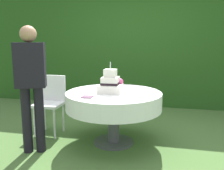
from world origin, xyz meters
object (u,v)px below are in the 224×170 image
(wedding_cake, at_px, (111,84))
(cake_table, at_px, (114,101))
(serving_plate_near, at_px, (95,87))
(standing_person, at_px, (31,81))
(garden_chair, at_px, (51,99))
(serving_plate_far, at_px, (144,90))
(napkin_stack, at_px, (87,97))

(wedding_cake, bearing_deg, cake_table, 3.56)
(serving_plate_near, bearing_deg, standing_person, -126.53)
(cake_table, distance_m, serving_plate_near, 0.48)
(garden_chair, relative_size, standing_person, 0.56)
(standing_person, bearing_deg, garden_chair, 97.40)
(wedding_cake, distance_m, garden_chair, 1.05)
(serving_plate_far, bearing_deg, wedding_cake, -155.33)
(serving_plate_near, relative_size, serving_plate_far, 0.73)
(cake_table, distance_m, napkin_stack, 0.47)
(napkin_stack, height_order, standing_person, standing_person)
(cake_table, xyz_separation_m, standing_person, (-0.94, -0.50, 0.33))
(serving_plate_far, distance_m, standing_person, 1.52)
(standing_person, bearing_deg, napkin_stack, 10.49)
(serving_plate_far, distance_m, napkin_stack, 0.86)
(wedding_cake, height_order, napkin_stack, wedding_cake)
(napkin_stack, bearing_deg, wedding_cake, 59.57)
(wedding_cake, distance_m, serving_plate_near, 0.45)
(wedding_cake, height_order, standing_person, standing_person)
(serving_plate_far, bearing_deg, cake_table, -153.51)
(serving_plate_near, height_order, standing_person, standing_person)
(wedding_cake, xyz_separation_m, garden_chair, (-0.99, 0.19, -0.30))
(cake_table, relative_size, serving_plate_near, 11.94)
(wedding_cake, height_order, serving_plate_near, wedding_cake)
(cake_table, xyz_separation_m, serving_plate_near, (-0.35, 0.30, 0.13))
(serving_plate_near, distance_m, garden_chair, 0.72)
(wedding_cake, xyz_separation_m, standing_person, (-0.90, -0.49, 0.09))
(napkin_stack, bearing_deg, standing_person, -169.51)
(serving_plate_far, xyz_separation_m, napkin_stack, (-0.65, -0.57, 0.00))
(cake_table, relative_size, garden_chair, 1.47)
(wedding_cake, relative_size, serving_plate_far, 2.77)
(cake_table, bearing_deg, wedding_cake, -176.44)
(cake_table, relative_size, serving_plate_far, 8.75)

